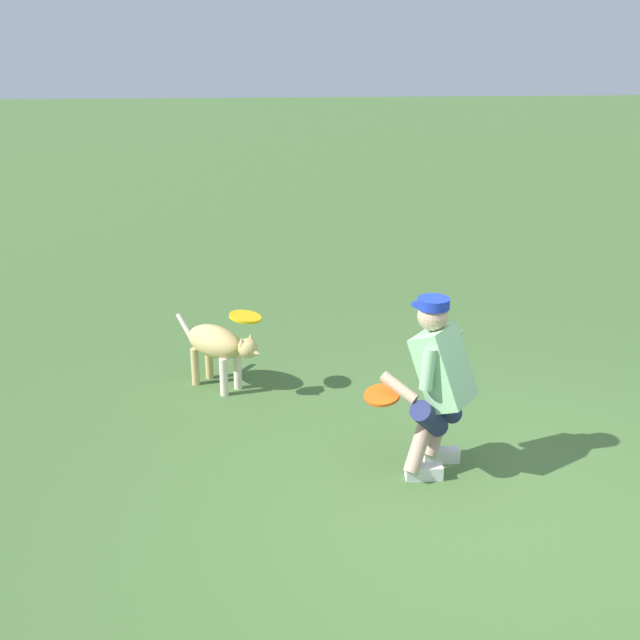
% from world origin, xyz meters
% --- Properties ---
extents(ground_plane, '(60.00, 60.00, 0.00)m').
position_xyz_m(ground_plane, '(0.00, 0.00, 0.00)').
color(ground_plane, '#466A34').
extents(person, '(0.71, 0.60, 1.29)m').
position_xyz_m(person, '(0.27, -0.68, 0.70)').
color(person, silver).
rests_on(person, ground_plane).
extents(dog, '(0.78, 0.73, 0.59)m').
position_xyz_m(dog, '(1.85, -2.19, 0.40)').
color(dog, tan).
rests_on(dog, ground_plane).
extents(frisbee_flying, '(0.36, 0.36, 0.07)m').
position_xyz_m(frisbee_flying, '(1.62, -2.06, 0.70)').
color(frisbee_flying, yellow).
extents(frisbee_held, '(0.35, 0.35, 0.08)m').
position_xyz_m(frisbee_held, '(0.66, -0.68, 0.61)').
color(frisbee_held, '#EE5B14').
rests_on(frisbee_held, person).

